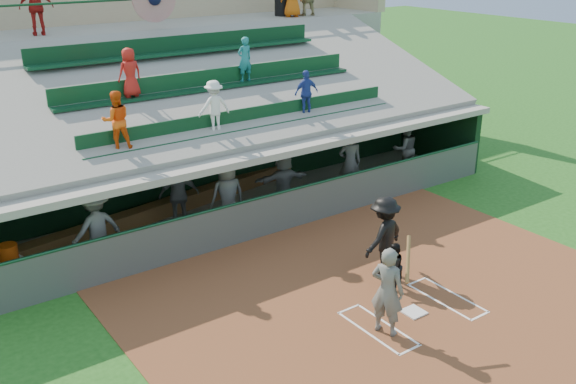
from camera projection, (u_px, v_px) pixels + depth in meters
ground at (414, 313)px, 13.48m from camera, size 100.00×100.00×0.00m
dirt_slab at (397, 303)px, 13.85m from camera, size 11.00×9.00×0.02m
home_plate at (414, 312)px, 13.46m from camera, size 0.43×0.43×0.03m
batters_box_chalk at (414, 312)px, 13.47m from camera, size 2.65×1.85×0.01m
dugout_floor at (244, 210)px, 18.59m from camera, size 16.00×3.50×0.04m
concourse_slab at (143, 92)px, 22.89m from camera, size 20.00×3.00×4.60m
grandstand at (181, 109)px, 20.63m from camera, size 20.40×10.40×7.80m
batter_at_plate at (388, 291)px, 12.48m from camera, size 0.97×0.82×1.95m
catcher at (393, 266)px, 14.23m from camera, size 0.63×0.55×1.10m
home_umpire at (384, 236)px, 14.77m from camera, size 1.35×0.95×1.90m
dugout_bench at (224, 188)px, 19.60m from camera, size 14.23×2.96×0.43m
white_table at (10, 274)px, 14.34m from camera, size 0.85×0.74×0.62m
water_cooler at (8, 254)px, 14.12m from camera, size 0.43×0.43×0.43m
dugout_player_a at (96, 228)px, 15.04m from camera, size 1.37×0.93×1.96m
dugout_player_b at (179, 195)px, 17.17m from camera, size 1.16×0.73×1.85m
dugout_player_c at (228, 195)px, 17.07m from camera, size 1.00×0.71×1.92m
dugout_player_d at (283, 182)px, 18.29m from camera, size 1.68×0.82×1.73m
dugout_player_e at (350, 163)px, 19.52m from camera, size 0.84×0.72×1.95m
dugout_player_f at (405, 149)px, 21.08m from camera, size 1.03×0.90×1.81m
trash_bin at (283, 3)px, 24.84m from camera, size 0.64×0.64×0.95m
concourse_staff_a at (36, 7)px, 19.43m from camera, size 1.05×0.58×1.70m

